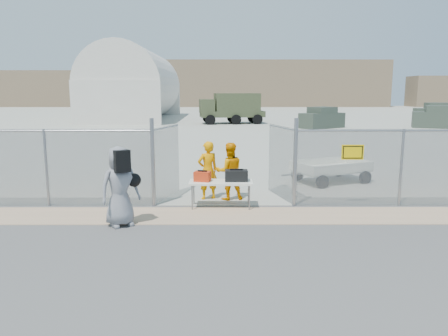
{
  "coord_description": "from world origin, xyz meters",
  "views": [
    {
      "loc": [
        -0.03,
        -10.08,
        3.26
      ],
      "look_at": [
        0.0,
        2.0,
        1.1
      ],
      "focal_mm": 35.0,
      "sensor_mm": 36.0,
      "label": 1
    }
  ],
  "objects_px": {
    "security_worker_left": "(208,170)",
    "visitor": "(120,186)",
    "folding_table": "(221,194)",
    "utility_trailer": "(331,171)",
    "security_worker_right": "(229,171)"
  },
  "relations": [
    {
      "from": "security_worker_left",
      "to": "visitor",
      "type": "relative_size",
      "value": 0.91
    },
    {
      "from": "security_worker_right",
      "to": "utility_trailer",
      "type": "xyz_separation_m",
      "value": [
        3.68,
        2.51,
        -0.45
      ]
    },
    {
      "from": "security_worker_left",
      "to": "utility_trailer",
      "type": "relative_size",
      "value": 0.52
    },
    {
      "from": "folding_table",
      "to": "security_worker_right",
      "type": "height_order",
      "value": "security_worker_right"
    },
    {
      "from": "security_worker_right",
      "to": "visitor",
      "type": "height_order",
      "value": "visitor"
    },
    {
      "from": "folding_table",
      "to": "visitor",
      "type": "height_order",
      "value": "visitor"
    },
    {
      "from": "security_worker_right",
      "to": "visitor",
      "type": "bearing_deg",
      "value": 32.78
    },
    {
      "from": "folding_table",
      "to": "security_worker_left",
      "type": "relative_size",
      "value": 1.0
    },
    {
      "from": "folding_table",
      "to": "security_worker_right",
      "type": "bearing_deg",
      "value": 75.53
    },
    {
      "from": "folding_table",
      "to": "utility_trailer",
      "type": "height_order",
      "value": "utility_trailer"
    },
    {
      "from": "visitor",
      "to": "folding_table",
      "type": "bearing_deg",
      "value": 0.7
    },
    {
      "from": "security_worker_left",
      "to": "visitor",
      "type": "xyz_separation_m",
      "value": [
        -2.03,
        -2.61,
        0.09
      ]
    },
    {
      "from": "security_worker_left",
      "to": "visitor",
      "type": "height_order",
      "value": "visitor"
    },
    {
      "from": "visitor",
      "to": "utility_trailer",
      "type": "height_order",
      "value": "visitor"
    },
    {
      "from": "folding_table",
      "to": "utility_trailer",
      "type": "relative_size",
      "value": 0.52
    }
  ]
}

